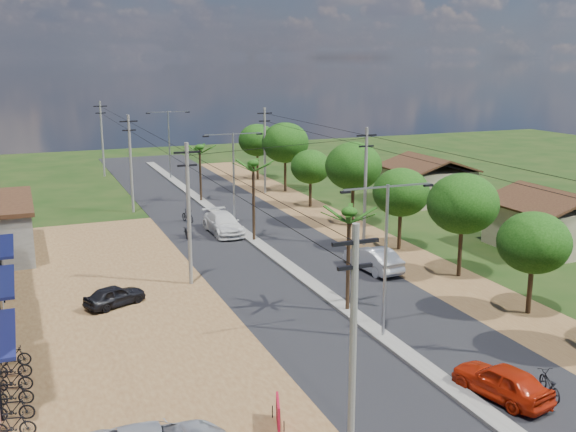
{
  "coord_description": "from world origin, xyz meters",
  "views": [
    {
      "loc": [
        -16.48,
        -27.88,
        13.97
      ],
      "look_at": [
        0.98,
        15.35,
        3.0
      ],
      "focal_mm": 42.0,
      "sensor_mm": 36.0,
      "label": 1
    }
  ],
  "objects_px": {
    "car_white_far": "(223,224)",
    "car_parked_dark": "(115,296)",
    "car_silver_mid": "(373,259)",
    "moto_rider_east": "(549,385)",
    "roadside_sign": "(278,413)",
    "parked_scooter_row": "(13,402)",
    "car_red_near": "(502,382)"
  },
  "relations": [
    {
      "from": "car_red_near",
      "to": "parked_scooter_row",
      "type": "relative_size",
      "value": 0.44
    },
    {
      "from": "parked_scooter_row",
      "to": "car_white_far",
      "type": "bearing_deg",
      "value": 56.45
    },
    {
      "from": "car_parked_dark",
      "to": "parked_scooter_row",
      "type": "distance_m",
      "value": 12.05
    },
    {
      "from": "moto_rider_east",
      "to": "roadside_sign",
      "type": "height_order",
      "value": "roadside_sign"
    },
    {
      "from": "car_red_near",
      "to": "car_silver_mid",
      "type": "height_order",
      "value": "car_silver_mid"
    },
    {
      "from": "car_parked_dark",
      "to": "car_silver_mid",
      "type": "bearing_deg",
      "value": -113.3
    },
    {
      "from": "roadside_sign",
      "to": "car_white_far",
      "type": "bearing_deg",
      "value": 95.46
    },
    {
      "from": "moto_rider_east",
      "to": "roadside_sign",
      "type": "xyz_separation_m",
      "value": [
        -11.49,
        2.06,
        0.05
      ]
    },
    {
      "from": "car_red_near",
      "to": "roadside_sign",
      "type": "bearing_deg",
      "value": -21.55
    },
    {
      "from": "car_silver_mid",
      "to": "moto_rider_east",
      "type": "xyz_separation_m",
      "value": [
        -1.51,
        -18.0,
        -0.31
      ]
    },
    {
      "from": "roadside_sign",
      "to": "parked_scooter_row",
      "type": "bearing_deg",
      "value": 170.57
    },
    {
      "from": "car_white_far",
      "to": "parked_scooter_row",
      "type": "bearing_deg",
      "value": -124.11
    },
    {
      "from": "car_white_far",
      "to": "car_parked_dark",
      "type": "xyz_separation_m",
      "value": [
        -10.52,
        -13.46,
        -0.22
      ]
    },
    {
      "from": "roadside_sign",
      "to": "parked_scooter_row",
      "type": "xyz_separation_m",
      "value": [
        -9.53,
        4.96,
        -0.06
      ]
    },
    {
      "from": "car_parked_dark",
      "to": "car_red_near",
      "type": "bearing_deg",
      "value": -165.84
    },
    {
      "from": "car_white_far",
      "to": "car_parked_dark",
      "type": "distance_m",
      "value": 17.09
    },
    {
      "from": "car_white_far",
      "to": "car_parked_dark",
      "type": "height_order",
      "value": "car_white_far"
    },
    {
      "from": "car_red_near",
      "to": "car_silver_mid",
      "type": "distance_m",
      "value": 17.7
    },
    {
      "from": "car_red_near",
      "to": "car_silver_mid",
      "type": "xyz_separation_m",
      "value": [
        3.5,
        17.35,
        0.07
      ]
    },
    {
      "from": "car_silver_mid",
      "to": "parked_scooter_row",
      "type": "relative_size",
      "value": 0.5
    },
    {
      "from": "car_red_near",
      "to": "car_white_far",
      "type": "bearing_deg",
      "value": -97.42
    },
    {
      "from": "roadside_sign",
      "to": "car_silver_mid",
      "type": "bearing_deg",
      "value": 68.83
    },
    {
      "from": "car_silver_mid",
      "to": "car_parked_dark",
      "type": "bearing_deg",
      "value": -4.06
    },
    {
      "from": "car_parked_dark",
      "to": "roadside_sign",
      "type": "bearing_deg",
      "value": 170.2
    },
    {
      "from": "parked_scooter_row",
      "to": "car_red_near",
      "type": "bearing_deg",
      "value": -18.53
    },
    {
      "from": "roadside_sign",
      "to": "moto_rider_east",
      "type": "bearing_deg",
      "value": 7.86
    },
    {
      "from": "car_silver_mid",
      "to": "moto_rider_east",
      "type": "bearing_deg",
      "value": 80.23
    },
    {
      "from": "car_parked_dark",
      "to": "roadside_sign",
      "type": "relative_size",
      "value": 2.71
    },
    {
      "from": "roadside_sign",
      "to": "car_parked_dark",
      "type": "bearing_deg",
      "value": 122.44
    },
    {
      "from": "car_red_near",
      "to": "car_parked_dark",
      "type": "distance_m",
      "value": 21.79
    },
    {
      "from": "roadside_sign",
      "to": "parked_scooter_row",
      "type": "relative_size",
      "value": 0.13
    },
    {
      "from": "car_silver_mid",
      "to": "parked_scooter_row",
      "type": "height_order",
      "value": "car_silver_mid"
    }
  ]
}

